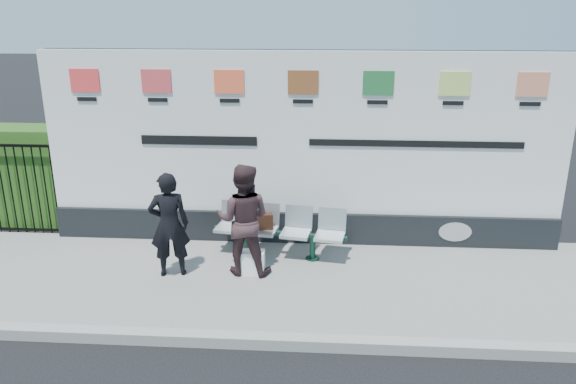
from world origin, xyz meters
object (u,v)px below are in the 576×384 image
(woman_left, at_px, (169,225))
(woman_right, at_px, (243,220))
(billboard, at_px, (303,163))
(bench, at_px, (279,243))

(woman_left, relative_size, woman_right, 0.94)
(billboard, relative_size, bench, 4.09)
(bench, xyz_separation_m, woman_left, (-1.47, -0.70, 0.54))
(billboard, distance_m, woman_left, 2.30)
(billboard, height_order, bench, billboard)
(bench, height_order, woman_left, woman_left)
(bench, bearing_deg, woman_left, -145.68)
(woman_right, bearing_deg, billboard, -118.64)
(bench, distance_m, woman_right, 0.93)
(billboard, xyz_separation_m, woman_left, (-1.78, -1.34, -0.55))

